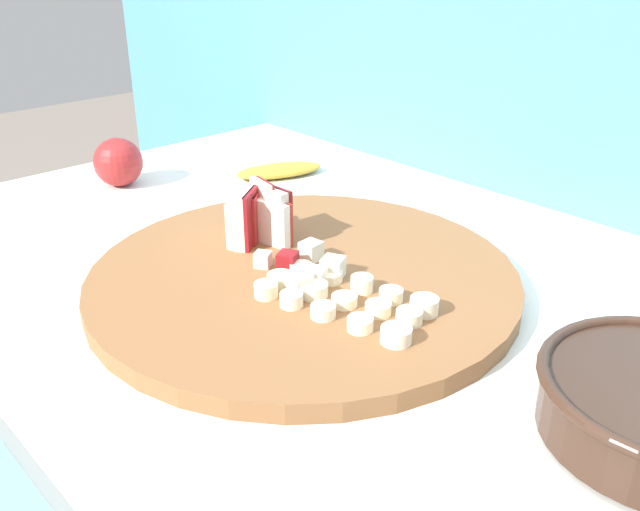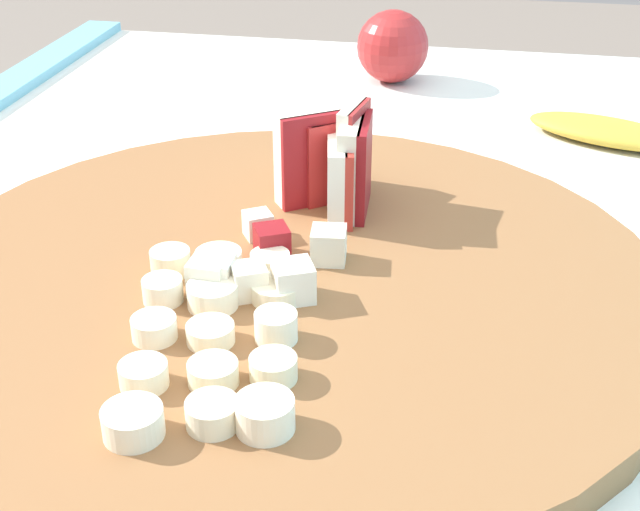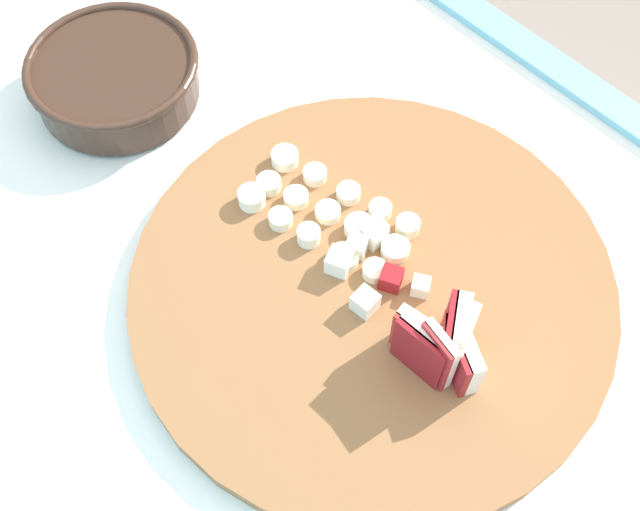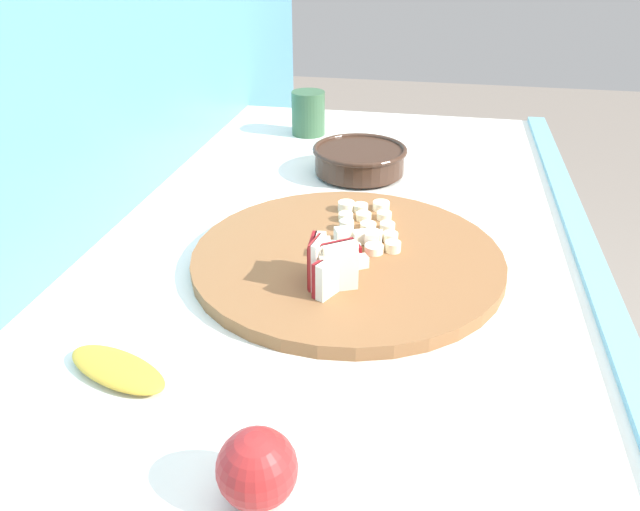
{
  "view_description": "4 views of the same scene",
  "coord_description": "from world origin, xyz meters",
  "px_view_note": "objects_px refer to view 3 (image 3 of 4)",
  "views": [
    {
      "loc": [
        0.36,
        -0.43,
        1.26
      ],
      "look_at": [
        -0.12,
        0.01,
        0.95
      ],
      "focal_mm": 38.59,
      "sensor_mm": 36.0,
      "label": 1
    },
    {
      "loc": [
        0.32,
        0.09,
        1.2
      ],
      "look_at": [
        -0.11,
        0.01,
        0.95
      ],
      "focal_mm": 49.93,
      "sensor_mm": 36.0,
      "label": 2
    },
    {
      "loc": [
        -0.35,
        0.26,
        1.57
      ],
      "look_at": [
        -0.09,
        0.02,
        0.98
      ],
      "focal_mm": 44.45,
      "sensor_mm": 36.0,
      "label": 3
    },
    {
      "loc": [
        -0.9,
        -0.12,
        1.36
      ],
      "look_at": [
        -0.15,
        0.02,
        0.94
      ],
      "focal_mm": 34.7,
      "sensor_mm": 36.0,
      "label": 4
    }
  ],
  "objects_px": {
    "cutting_board": "(372,287)",
    "apple_wedge_fan": "(442,346)",
    "apple_dice_pile": "(370,261)",
    "ceramic_bowl": "(115,77)",
    "banana_slice_rows": "(327,212)"
  },
  "relations": [
    {
      "from": "cutting_board",
      "to": "ceramic_bowl",
      "type": "relative_size",
      "value": 2.45
    },
    {
      "from": "apple_wedge_fan",
      "to": "apple_dice_pile",
      "type": "distance_m",
      "value": 0.11
    },
    {
      "from": "apple_wedge_fan",
      "to": "ceramic_bowl",
      "type": "distance_m",
      "value": 0.45
    },
    {
      "from": "cutting_board",
      "to": "apple_dice_pile",
      "type": "bearing_deg",
      "value": -35.94
    },
    {
      "from": "cutting_board",
      "to": "apple_wedge_fan",
      "type": "distance_m",
      "value": 0.1
    },
    {
      "from": "cutting_board",
      "to": "ceramic_bowl",
      "type": "distance_m",
      "value": 0.36
    },
    {
      "from": "apple_wedge_fan",
      "to": "banana_slice_rows",
      "type": "xyz_separation_m",
      "value": [
        0.17,
        -0.03,
        -0.02
      ]
    },
    {
      "from": "cutting_board",
      "to": "ceramic_bowl",
      "type": "xyz_separation_m",
      "value": [
        0.36,
        0.03,
        0.02
      ]
    },
    {
      "from": "cutting_board",
      "to": "ceramic_bowl",
      "type": "bearing_deg",
      "value": 5.11
    },
    {
      "from": "cutting_board",
      "to": "apple_dice_pile",
      "type": "height_order",
      "value": "apple_dice_pile"
    },
    {
      "from": "cutting_board",
      "to": "apple_wedge_fan",
      "type": "bearing_deg",
      "value": 172.17
    },
    {
      "from": "cutting_board",
      "to": "apple_wedge_fan",
      "type": "height_order",
      "value": "apple_wedge_fan"
    },
    {
      "from": "banana_slice_rows",
      "to": "ceramic_bowl",
      "type": "height_order",
      "value": "ceramic_bowl"
    },
    {
      "from": "apple_dice_pile",
      "to": "apple_wedge_fan",
      "type": "bearing_deg",
      "value": 168.14
    },
    {
      "from": "apple_dice_pile",
      "to": "ceramic_bowl",
      "type": "xyz_separation_m",
      "value": [
        0.34,
        0.04,
        0.0
      ]
    }
  ]
}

